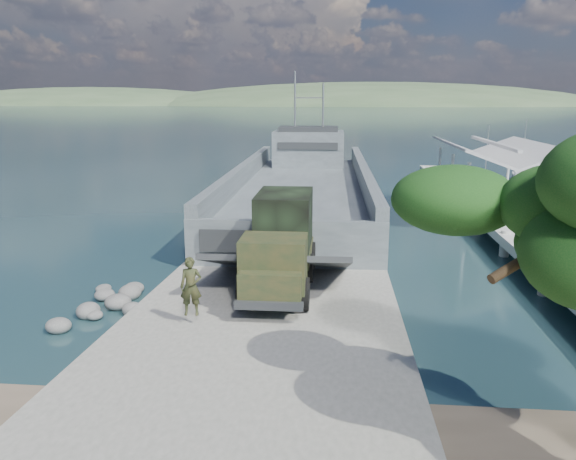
# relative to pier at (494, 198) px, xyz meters

# --- Properties ---
(ground) EXTENTS (1400.00, 1400.00, 0.00)m
(ground) POSITION_rel_pier_xyz_m (-13.00, -18.77, -1.60)
(ground) COLOR #1A3A3F
(ground) RESTS_ON ground
(boat_ramp) EXTENTS (10.00, 18.00, 0.50)m
(boat_ramp) POSITION_rel_pier_xyz_m (-13.00, -19.77, -1.35)
(boat_ramp) COLOR gray
(boat_ramp) RESTS_ON ground
(shoreline_rocks) EXTENTS (3.20, 5.60, 0.90)m
(shoreline_rocks) POSITION_rel_pier_xyz_m (-19.20, -18.27, -1.60)
(shoreline_rocks) COLOR #565654
(shoreline_rocks) RESTS_ON ground
(distant_headlands) EXTENTS (1000.00, 240.00, 48.00)m
(distant_headlands) POSITION_rel_pier_xyz_m (37.00, 541.23, -1.60)
(distant_headlands) COLOR #3B5334
(distant_headlands) RESTS_ON ground
(pier) EXTENTS (6.40, 44.00, 6.10)m
(pier) POSITION_rel_pier_xyz_m (0.00, 0.00, 0.00)
(pier) COLOR beige
(pier) RESTS_ON ground
(landing_craft) EXTENTS (10.27, 38.49, 11.38)m
(landing_craft) POSITION_rel_pier_xyz_m (-13.11, 3.59, -0.67)
(landing_craft) COLOR #485055
(landing_craft) RESTS_ON ground
(military_truck) EXTENTS (2.66, 7.99, 3.69)m
(military_truck) POSITION_rel_pier_xyz_m (-12.70, -15.87, 0.74)
(military_truck) COLOR black
(military_truck) RESTS_ON boat_ramp
(soldier) EXTENTS (0.80, 0.59, 2.04)m
(soldier) POSITION_rel_pier_xyz_m (-15.32, -20.44, -0.08)
(soldier) COLOR #1E2E1A
(soldier) RESTS_ON boat_ramp
(sailboat_near) EXTENTS (2.69, 5.00, 5.85)m
(sailboat_near) POSITION_rel_pier_xyz_m (3.31, 15.83, -1.29)
(sailboat_near) COLOR #BDBDBD
(sailboat_near) RESTS_ON ground
(sailboat_far) EXTENTS (2.68, 5.39, 6.31)m
(sailboat_far) POSITION_rel_pier_xyz_m (7.62, 18.91, -1.26)
(sailboat_far) COLOR #BDBDBD
(sailboat_far) RESTS_ON ground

